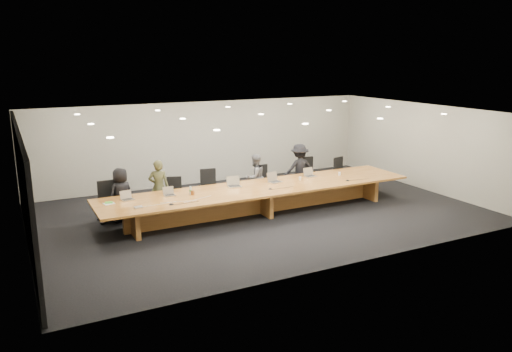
{
  "coord_description": "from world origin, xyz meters",
  "views": [
    {
      "loc": [
        -6.19,
        -11.85,
        4.28
      ],
      "look_at": [
        0.0,
        0.3,
        1.0
      ],
      "focal_mm": 35.0,
      "sensor_mm": 36.0,
      "label": 1
    }
  ],
  "objects_px": {
    "paper_cup_far": "(339,174)",
    "av_box": "(138,207)",
    "person_d": "(299,169)",
    "chair_far_left": "(109,201)",
    "person_b": "(159,187)",
    "person_c": "(255,177)",
    "chair_mid_right": "(266,182)",
    "chair_left": "(175,195)",
    "mic_center": "(270,189)",
    "amber_mug": "(193,193)",
    "mic_left": "(171,204)",
    "water_bottle": "(190,191)",
    "laptop_a": "(127,195)",
    "laptop_c": "(234,182)",
    "chair_far_right": "(343,172)",
    "chair_mid_left": "(210,188)",
    "conference_table": "(261,195)",
    "laptop_d": "(275,177)",
    "laptop_b": "(169,191)",
    "person_a": "(121,194)",
    "chair_right": "(309,175)",
    "laptop_e": "(311,172)",
    "paper_cup_near": "(300,178)",
    "mic_right": "(348,180)"
  },
  "relations": [
    {
      "from": "paper_cup_far",
      "to": "av_box",
      "type": "height_order",
      "value": "paper_cup_far"
    },
    {
      "from": "person_d",
      "to": "av_box",
      "type": "relative_size",
      "value": 8.44
    },
    {
      "from": "chair_far_left",
      "to": "person_d",
      "type": "bearing_deg",
      "value": -1.88
    },
    {
      "from": "person_b",
      "to": "person_c",
      "type": "bearing_deg",
      "value": -160.5
    },
    {
      "from": "chair_mid_right",
      "to": "paper_cup_far",
      "type": "distance_m",
      "value": 2.26
    },
    {
      "from": "chair_far_left",
      "to": "chair_left",
      "type": "relative_size",
      "value": 1.1
    },
    {
      "from": "person_d",
      "to": "mic_center",
      "type": "xyz_separation_m",
      "value": [
        -1.91,
        -1.58,
        -0.04
      ]
    },
    {
      "from": "amber_mug",
      "to": "mic_left",
      "type": "bearing_deg",
      "value": -141.91
    },
    {
      "from": "chair_mid_right",
      "to": "water_bottle",
      "type": "relative_size",
      "value": 5.28
    },
    {
      "from": "laptop_a",
      "to": "laptop_c",
      "type": "bearing_deg",
      "value": -11.9
    },
    {
      "from": "chair_left",
      "to": "av_box",
      "type": "distance_m",
      "value": 2.13
    },
    {
      "from": "chair_far_right",
      "to": "water_bottle",
      "type": "bearing_deg",
      "value": 177.52
    },
    {
      "from": "chair_mid_left",
      "to": "laptop_c",
      "type": "height_order",
      "value": "chair_mid_left"
    },
    {
      "from": "chair_far_left",
      "to": "chair_far_right",
      "type": "relative_size",
      "value": 1.08
    },
    {
      "from": "mic_left",
      "to": "mic_center",
      "type": "distance_m",
      "value": 2.86
    },
    {
      "from": "conference_table",
      "to": "amber_mug",
      "type": "relative_size",
      "value": 80.09
    },
    {
      "from": "chair_mid_left",
      "to": "chair_far_left",
      "type": "bearing_deg",
      "value": -167.85
    },
    {
      "from": "laptop_c",
      "to": "laptop_d",
      "type": "height_order",
      "value": "laptop_d"
    },
    {
      "from": "chair_far_right",
      "to": "person_d",
      "type": "relative_size",
      "value": 0.63
    },
    {
      "from": "chair_mid_right",
      "to": "laptop_c",
      "type": "relative_size",
      "value": 2.88
    },
    {
      "from": "laptop_c",
      "to": "mic_left",
      "type": "bearing_deg",
      "value": -150.01
    },
    {
      "from": "conference_table",
      "to": "water_bottle",
      "type": "relative_size",
      "value": 44.6
    },
    {
      "from": "chair_far_left",
      "to": "laptop_d",
      "type": "relative_size",
      "value": 2.96
    },
    {
      "from": "person_d",
      "to": "water_bottle",
      "type": "height_order",
      "value": "person_d"
    },
    {
      "from": "water_bottle",
      "to": "chair_far_right",
      "type": "bearing_deg",
      "value": 10.99
    },
    {
      "from": "chair_mid_left",
      "to": "chair_mid_right",
      "type": "relative_size",
      "value": 1.03
    },
    {
      "from": "chair_left",
      "to": "laptop_b",
      "type": "xyz_separation_m",
      "value": [
        -0.41,
        -0.88,
        0.36
      ]
    },
    {
      "from": "chair_mid_left",
      "to": "person_a",
      "type": "bearing_deg",
      "value": -166.6
    },
    {
      "from": "chair_far_right",
      "to": "amber_mug",
      "type": "relative_size",
      "value": 9.05
    },
    {
      "from": "chair_right",
      "to": "av_box",
      "type": "relative_size",
      "value": 6.14
    },
    {
      "from": "mic_center",
      "to": "laptop_c",
      "type": "bearing_deg",
      "value": 138.09
    },
    {
      "from": "chair_mid_left",
      "to": "mic_left",
      "type": "height_order",
      "value": "chair_mid_left"
    },
    {
      "from": "chair_left",
      "to": "person_c",
      "type": "relative_size",
      "value": 0.7
    },
    {
      "from": "chair_left",
      "to": "mic_left",
      "type": "height_order",
      "value": "chair_left"
    },
    {
      "from": "chair_far_left",
      "to": "laptop_d",
      "type": "bearing_deg",
      "value": -13.76
    },
    {
      "from": "laptop_c",
      "to": "laptop_e",
      "type": "relative_size",
      "value": 1.09
    },
    {
      "from": "chair_far_right",
      "to": "laptop_b",
      "type": "xyz_separation_m",
      "value": [
        -6.28,
        -0.98,
        0.36
      ]
    },
    {
      "from": "conference_table",
      "to": "laptop_b",
      "type": "bearing_deg",
      "value": 172.94
    },
    {
      "from": "laptop_b",
      "to": "paper_cup_near",
      "type": "distance_m",
      "value": 3.92
    },
    {
      "from": "chair_right",
      "to": "laptop_d",
      "type": "bearing_deg",
      "value": -149.29
    },
    {
      "from": "chair_left",
      "to": "amber_mug",
      "type": "xyz_separation_m",
      "value": [
        0.15,
        -1.09,
        0.31
      ]
    },
    {
      "from": "laptop_c",
      "to": "paper_cup_far",
      "type": "distance_m",
      "value": 3.44
    },
    {
      "from": "person_b",
      "to": "mic_left",
      "type": "distance_m",
      "value": 1.74
    },
    {
      "from": "chair_far_right",
      "to": "laptop_e",
      "type": "distance_m",
      "value": 2.08
    },
    {
      "from": "chair_far_left",
      "to": "mic_right",
      "type": "bearing_deg",
      "value": -17.18
    },
    {
      "from": "conference_table",
      "to": "av_box",
      "type": "height_order",
      "value": "av_box"
    },
    {
      "from": "chair_far_left",
      "to": "amber_mug",
      "type": "height_order",
      "value": "chair_far_left"
    },
    {
      "from": "chair_mid_left",
      "to": "amber_mug",
      "type": "height_order",
      "value": "chair_mid_left"
    },
    {
      "from": "conference_table",
      "to": "chair_mid_left",
      "type": "xyz_separation_m",
      "value": [
        -1.03,
        1.26,
        0.03
      ]
    },
    {
      "from": "mic_left",
      "to": "mic_center",
      "type": "bearing_deg",
      "value": 3.64
    }
  ]
}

